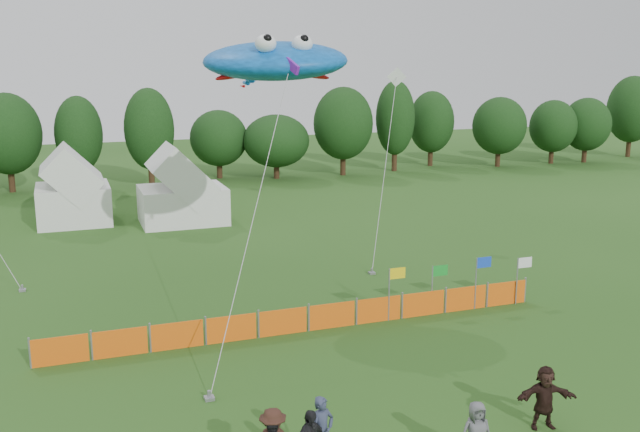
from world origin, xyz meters
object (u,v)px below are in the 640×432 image
object	(u,v)px
stingray_kite	(273,61)
tent_right	(182,193)
spectator_a	(322,432)
tent_left	(73,192)
spectator_f	(545,397)
barrier_fence	(308,319)

from	to	relation	value
stingray_kite	tent_right	bearing A→B (deg)	96.46
tent_right	spectator_a	size ratio (longest dim) A/B	2.86
tent_left	spectator_f	bearing A→B (deg)	-69.93
spectator_a	stingray_kite	xyz separation A→B (m)	(3.09, 14.53, 9.26)
tent_left	spectator_a	size ratio (longest dim) A/B	2.40
tent_right	spectator_f	xyz separation A→B (m)	(5.20, -30.01, -1.01)
tent_left	stingray_kite	world-z (taller)	stingray_kite
tent_left	spectator_a	world-z (taller)	tent_left
spectator_f	tent_right	bearing A→B (deg)	114.18
spectator_a	spectator_f	world-z (taller)	spectator_a
stingray_kite	barrier_fence	bearing A→B (deg)	-93.90
tent_left	tent_right	distance (m)	6.98
tent_left	tent_right	bearing A→B (deg)	-19.12
spectator_a	stingray_kite	world-z (taller)	stingray_kite
tent_right	stingray_kite	size ratio (longest dim) A/B	0.30
barrier_fence	spectator_a	size ratio (longest dim) A/B	10.49
tent_right	spectator_f	world-z (taller)	tent_right
spectator_a	spectator_f	bearing A→B (deg)	-22.34
barrier_fence	spectator_a	xyz separation A→B (m)	(-2.71, -8.98, 0.45)
barrier_fence	stingray_kite	world-z (taller)	stingray_kite
tent_left	tent_right	size ratio (longest dim) A/B	0.84
tent_left	spectator_a	distance (m)	32.41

